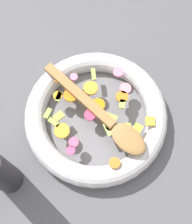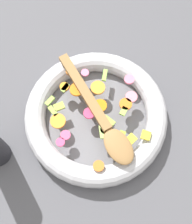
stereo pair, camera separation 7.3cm
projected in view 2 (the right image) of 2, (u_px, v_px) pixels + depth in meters
ground_plane at (96, 119)px, 0.78m from camera, size 4.00×4.00×0.00m
skillet at (96, 116)px, 0.76m from camera, size 0.35×0.35×0.05m
chopped_vegetables at (93, 108)px, 0.73m from camera, size 0.23×0.28×0.01m
wooden_spoon at (101, 119)px, 0.71m from camera, size 0.12×0.31×0.01m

